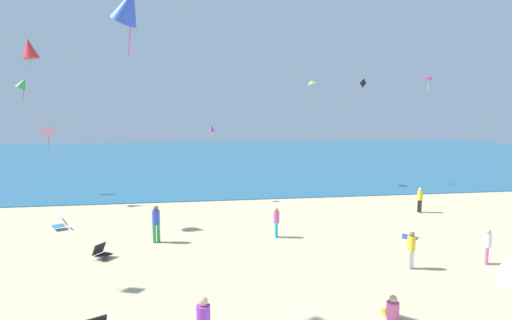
# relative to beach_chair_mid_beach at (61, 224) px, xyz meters

# --- Properties ---
(ground_plane) EXTENTS (120.00, 120.00, 0.00)m
(ground_plane) POSITION_rel_beach_chair_mid_beach_xyz_m (9.23, -3.37, -0.28)
(ground_plane) COLOR #C6B58C
(ocean_water) EXTENTS (120.00, 60.00, 0.05)m
(ocean_water) POSITION_rel_beach_chair_mid_beach_xyz_m (9.23, 35.50, -0.26)
(ocean_water) COLOR #236084
(ocean_water) RESTS_ON ground_plane
(beach_chair_mid_beach) EXTENTS (0.88, 0.84, 0.59)m
(beach_chair_mid_beach) POSITION_rel_beach_chair_mid_beach_xyz_m (0.00, 0.00, 0.00)
(beach_chair_mid_beach) COLOR #2370B2
(beach_chair_mid_beach) RESTS_ON ground_plane
(beach_chair_far_right) EXTENTS (0.79, 0.78, 0.62)m
(beach_chair_far_right) POSITION_rel_beach_chair_mid_beach_xyz_m (3.00, -4.68, 0.00)
(beach_chair_far_right) COLOR black
(beach_chair_far_right) RESTS_ON ground_plane
(cooler_box) EXTENTS (0.67, 0.67, 0.29)m
(cooler_box) POSITION_rel_beach_chair_mid_beach_xyz_m (16.69, -4.00, -0.14)
(cooler_box) COLOR #2D56B7
(cooler_box) RESTS_ON ground_plane
(person_0) EXTENTS (0.36, 0.36, 1.44)m
(person_0) POSITION_rel_beach_chair_mid_beach_xyz_m (14.80, -7.52, 0.55)
(person_0) COLOR white
(person_0) RESTS_ON ground_plane
(person_2) EXTENTS (0.39, 0.39, 1.38)m
(person_2) POSITION_rel_beach_chair_mid_beach_xyz_m (17.98, -7.53, 0.51)
(person_2) COLOR #D8599E
(person_2) RESTS_ON ground_plane
(person_4) EXTENTS (0.30, 0.30, 1.42)m
(person_4) POSITION_rel_beach_chair_mid_beach_xyz_m (10.56, -2.96, 0.53)
(person_4) COLOR #19ADB2
(person_4) RESTS_ON ground_plane
(person_5) EXTENTS (0.43, 0.43, 1.71)m
(person_5) POSITION_rel_beach_chair_mid_beach_xyz_m (5.01, -2.88, 0.71)
(person_5) COLOR green
(person_5) RESTS_ON ground_plane
(person_6) EXTENTS (0.34, 0.34, 1.50)m
(person_6) POSITION_rel_beach_chair_mid_beach_xyz_m (19.98, 0.51, 0.58)
(person_6) COLOR black
(person_6) RESTS_ON ground_plane
(person_7) EXTENTS (0.36, 0.59, 0.74)m
(person_7) POSITION_rel_beach_chair_mid_beach_xyz_m (12.27, -10.95, -0.01)
(person_7) COLOR #D8599E
(person_7) RESTS_ON ground_plane
(kite_green) EXTENTS (1.01, 0.83, 1.41)m
(kite_green) POSITION_rel_beach_chair_mid_beach_xyz_m (-3.85, 6.29, 7.48)
(kite_green) COLOR green
(kite_red) EXTENTS (1.10, 1.03, 1.39)m
(kite_red) POSITION_rel_beach_chair_mid_beach_xyz_m (-1.20, 0.58, 8.76)
(kite_red) COLOR red
(kite_pink) EXTENTS (1.09, 0.27, 1.91)m
(kite_pink) POSITION_rel_beach_chair_mid_beach_xyz_m (-3.64, 9.53, 4.29)
(kite_pink) COLOR pink
(kite_black) EXTENTS (0.70, 0.31, 1.48)m
(kite_black) POSITION_rel_beach_chair_mid_beach_xyz_m (20.56, 10.51, 8.07)
(kite_black) COLOR black
(kite_blue) EXTENTS (1.30, 1.25, 1.90)m
(kite_blue) POSITION_rel_beach_chair_mid_beach_xyz_m (5.13, -9.52, 8.41)
(kite_blue) COLOR blue
(kite_purple) EXTENTS (0.46, 0.42, 0.83)m
(kite_purple) POSITION_rel_beach_chair_mid_beach_xyz_m (7.91, 5.68, 4.64)
(kite_purple) COLOR purple
(kite_magenta) EXTENTS (0.60, 0.51, 1.04)m
(kite_magenta) POSITION_rel_beach_chair_mid_beach_xyz_m (21.37, 2.42, 7.82)
(kite_magenta) COLOR #DB3DA8
(kite_lime) EXTENTS (0.70, 0.86, 1.55)m
(kite_lime) POSITION_rel_beach_chair_mid_beach_xyz_m (16.07, 10.36, 8.10)
(kite_lime) COLOR #99DB33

